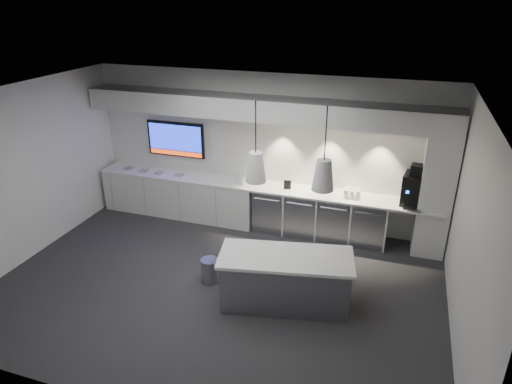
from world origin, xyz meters
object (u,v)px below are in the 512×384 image
(wall_tv, at_px, (176,139))
(island, at_px, (285,280))
(coffee_machine, at_px, (415,188))
(bin, at_px, (210,270))

(wall_tv, height_order, island, wall_tv)
(coffee_machine, bearing_deg, wall_tv, -175.19)
(wall_tv, bearing_deg, coffee_machine, -2.97)
(island, height_order, coffee_machine, coffee_machine)
(coffee_machine, bearing_deg, bin, -137.30)
(coffee_machine, bearing_deg, island, -119.02)
(island, distance_m, coffee_machine, 2.96)
(island, bearing_deg, coffee_machine, 41.92)
(island, xyz_separation_m, coffee_machine, (1.71, 2.28, 0.78))
(wall_tv, distance_m, coffee_machine, 4.77)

